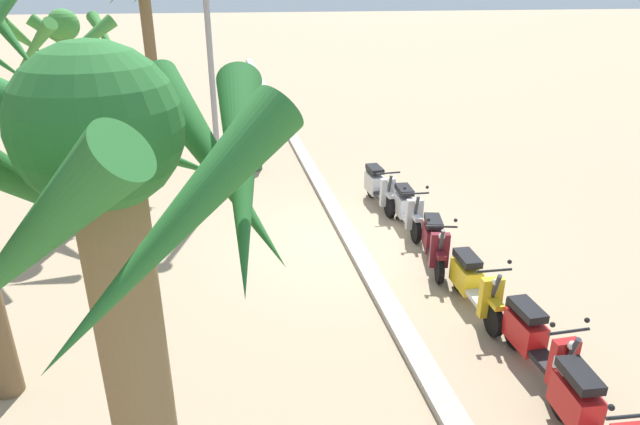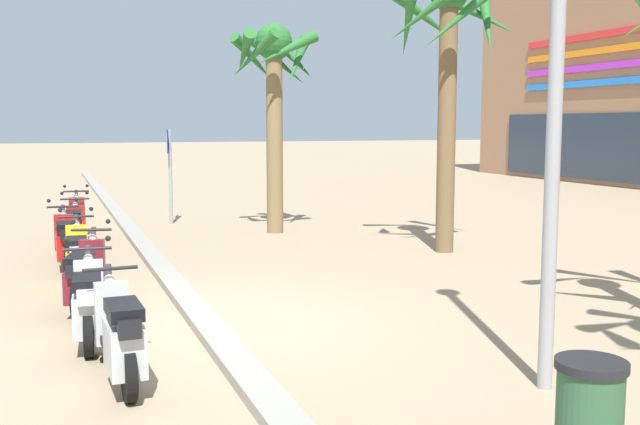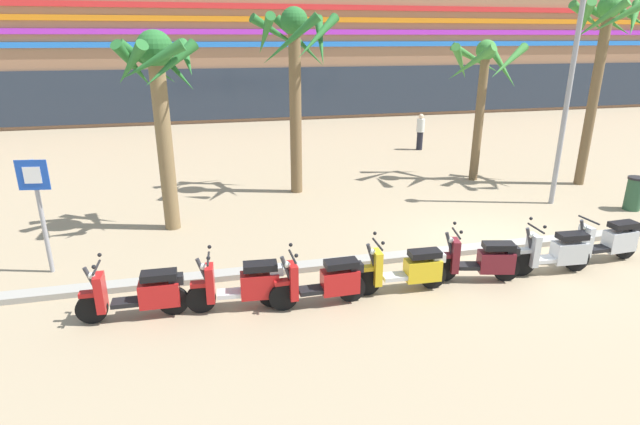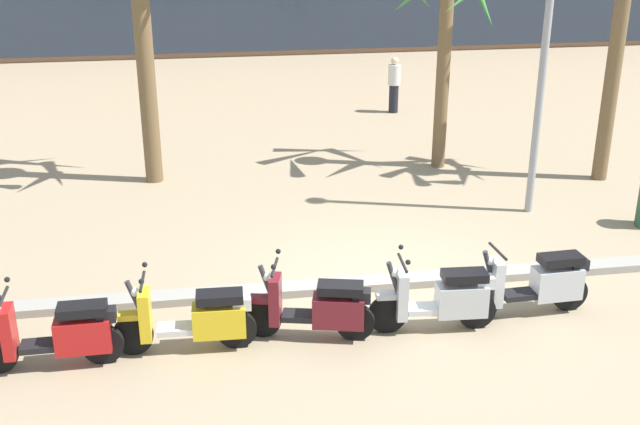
# 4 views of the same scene
# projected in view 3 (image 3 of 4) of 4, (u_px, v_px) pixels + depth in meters

# --- Properties ---
(ground_plane) EXTENTS (200.00, 200.00, 0.00)m
(ground_plane) POSITION_uv_depth(u_px,v_px,m) (496.00, 246.00, 11.74)
(ground_plane) COLOR #9E896B
(curb_strip) EXTENTS (60.00, 0.36, 0.12)m
(curb_strip) POSITION_uv_depth(u_px,v_px,m) (499.00, 246.00, 11.60)
(curb_strip) COLOR gray
(curb_strip) RESTS_ON ground
(mall_facade_backdrop) EXTENTS (54.49, 14.63, 11.66)m
(mall_facade_backdrop) POSITION_uv_depth(u_px,v_px,m) (319.00, 19.00, 35.07)
(mall_facade_backdrop) COLOR #9E7051
(mall_facade_backdrop) RESTS_ON ground
(scooter_red_lead_nearest) EXTENTS (1.87, 0.56, 1.17)m
(scooter_red_lead_nearest) POSITION_uv_depth(u_px,v_px,m) (141.00, 294.00, 8.63)
(scooter_red_lead_nearest) COLOR black
(scooter_red_lead_nearest) RESTS_ON ground
(scooter_red_mid_centre) EXTENTS (1.79, 0.56, 1.17)m
(scooter_red_mid_centre) POSITION_uv_depth(u_px,v_px,m) (245.00, 285.00, 8.91)
(scooter_red_mid_centre) COLOR black
(scooter_red_mid_centre) RESTS_ON ground
(scooter_red_second_in_line) EXTENTS (1.79, 0.56, 1.17)m
(scooter_red_second_in_line) POSITION_uv_depth(u_px,v_px,m) (325.00, 282.00, 9.05)
(scooter_red_second_in_line) COLOR black
(scooter_red_second_in_line) RESTS_ON ground
(scooter_yellow_tail_end) EXTENTS (1.85, 0.56, 1.17)m
(scooter_yellow_tail_end) POSITION_uv_depth(u_px,v_px,m) (408.00, 269.00, 9.56)
(scooter_yellow_tail_end) COLOR black
(scooter_yellow_tail_end) RESTS_ON ground
(scooter_maroon_mid_front) EXTENTS (1.73, 0.71, 1.17)m
(scooter_maroon_mid_front) POSITION_uv_depth(u_px,v_px,m) (483.00, 260.00, 9.95)
(scooter_maroon_mid_front) COLOR black
(scooter_maroon_mid_front) RESTS_ON ground
(scooter_silver_gap_after_mid) EXTENTS (1.75, 0.56, 1.17)m
(scooter_silver_gap_after_mid) POSITION_uv_depth(u_px,v_px,m) (558.00, 252.00, 10.30)
(scooter_silver_gap_after_mid) COLOR black
(scooter_silver_gap_after_mid) RESTS_ON ground
(scooter_silver_mid_rear) EXTENTS (1.86, 0.56, 1.04)m
(scooter_silver_mid_rear) POSITION_uv_depth(u_px,v_px,m) (609.00, 241.00, 10.82)
(scooter_silver_mid_rear) COLOR black
(scooter_silver_mid_rear) RESTS_ON ground
(crossing_sign) EXTENTS (0.60, 0.16, 2.40)m
(crossing_sign) POSITION_uv_depth(u_px,v_px,m) (39.00, 204.00, 9.96)
(crossing_sign) COLOR #939399
(crossing_sign) RESTS_ON ground
(palm_tree_near_sign) EXTENTS (2.45, 2.49, 4.56)m
(palm_tree_near_sign) POSITION_uv_depth(u_px,v_px,m) (483.00, 75.00, 16.17)
(palm_tree_near_sign) COLOR brown
(palm_tree_near_sign) RESTS_ON ground
(palm_tree_far_corner) EXTENTS (2.18, 2.25, 5.83)m
(palm_tree_far_corner) POSITION_uv_depth(u_px,v_px,m) (604.00, 42.00, 15.26)
(palm_tree_far_corner) COLOR brown
(palm_tree_far_corner) RESTS_ON ground
(palm_tree_mid_walkway) EXTENTS (2.56, 2.62, 5.45)m
(palm_tree_mid_walkway) POSITION_uv_depth(u_px,v_px,m) (295.00, 58.00, 14.56)
(palm_tree_mid_walkway) COLOR brown
(palm_tree_mid_walkway) RESTS_ON ground
(palm_tree_by_mall_entrance) EXTENTS (2.06, 2.00, 4.80)m
(palm_tree_by_mall_entrance) POSITION_uv_depth(u_px,v_px,m) (159.00, 85.00, 11.69)
(palm_tree_by_mall_entrance) COLOR olive
(palm_tree_by_mall_entrance) RESTS_ON ground
(pedestrian_strolling_near_curb) EXTENTS (0.34, 0.34, 1.54)m
(pedestrian_strolling_near_curb) POSITION_uv_depth(u_px,v_px,m) (420.00, 131.00, 21.56)
(pedestrian_strolling_near_curb) COLOR black
(pedestrian_strolling_near_curb) RESTS_ON ground
(litter_bin) EXTENTS (0.48, 0.48, 0.95)m
(litter_bin) POSITION_uv_depth(u_px,v_px,m) (634.00, 193.00, 14.09)
(litter_bin) COLOR #2D5638
(litter_bin) RESTS_ON ground
(street_lamp) EXTENTS (0.36, 0.36, 6.23)m
(street_lamp) POSITION_uv_depth(u_px,v_px,m) (572.00, 68.00, 13.52)
(street_lamp) COLOR #939399
(street_lamp) RESTS_ON ground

